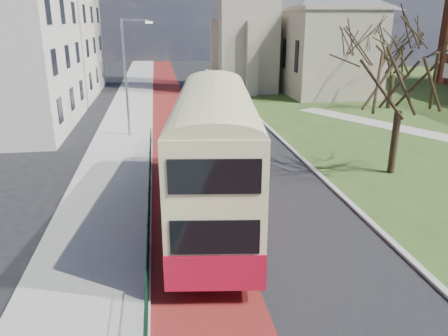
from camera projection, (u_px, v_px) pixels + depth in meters
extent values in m
plane|color=black|center=(233.00, 259.00, 15.42)|extent=(160.00, 160.00, 0.00)
cube|color=black|center=(209.00, 127.00, 34.36)|extent=(9.00, 120.00, 0.01)
cube|color=#591414|center=(174.00, 129.00, 33.97)|extent=(3.40, 120.00, 0.01)
cube|color=gray|center=(124.00, 130.00, 33.41)|extent=(4.00, 120.00, 0.12)
cube|color=#999993|center=(151.00, 129.00, 33.69)|extent=(0.25, 120.00, 0.13)
cube|color=#999993|center=(260.00, 119.00, 36.87)|extent=(0.25, 80.00, 0.13)
cylinder|color=#0C3726|center=(148.00, 193.00, 18.39)|extent=(0.04, 24.00, 0.04)
cylinder|color=#0C3726|center=(150.00, 213.00, 18.69)|extent=(0.04, 24.00, 0.04)
cube|color=gray|center=(315.00, 51.00, 51.91)|extent=(9.00, 18.00, 9.00)
cube|color=beige|center=(47.00, 45.00, 47.23)|extent=(10.00, 16.00, 11.00)
cylinder|color=gray|center=(126.00, 79.00, 30.31)|extent=(0.16, 0.16, 8.00)
cylinder|color=gray|center=(135.00, 20.00, 29.18)|extent=(1.80, 0.10, 0.10)
cube|color=silver|center=(149.00, 22.00, 29.36)|extent=(0.50, 0.18, 0.12)
cube|color=#B4102C|center=(215.00, 191.00, 18.36)|extent=(4.55, 12.91, 1.15)
cube|color=beige|center=(215.00, 140.00, 17.64)|extent=(4.51, 12.84, 3.33)
cube|color=black|center=(180.00, 162.00, 18.27)|extent=(1.41, 10.28, 1.09)
cube|color=black|center=(249.00, 161.00, 18.33)|extent=(1.41, 10.28, 1.09)
cube|color=black|center=(178.00, 123.00, 17.39)|extent=(1.54, 11.28, 1.03)
cube|color=black|center=(250.00, 123.00, 17.45)|extent=(1.54, 11.28, 1.03)
cube|color=black|center=(215.00, 128.00, 23.93)|extent=(2.57, 0.41, 1.21)
cube|color=black|center=(214.00, 97.00, 23.38)|extent=(2.57, 0.41, 1.03)
cube|color=orange|center=(214.00, 85.00, 23.17)|extent=(2.05, 0.37, 0.34)
cylinder|color=black|center=(189.00, 171.00, 22.59)|extent=(0.50, 1.23, 1.19)
cylinder|color=black|center=(241.00, 171.00, 22.64)|extent=(0.50, 1.23, 1.19)
cylinder|color=black|center=(176.00, 248.00, 14.93)|extent=(0.50, 1.23, 1.19)
cylinder|color=black|center=(254.00, 247.00, 14.98)|extent=(0.50, 1.23, 1.19)
cylinder|color=black|center=(394.00, 142.00, 23.52)|extent=(0.52, 0.52, 3.45)
cylinder|color=#312818|center=(390.00, 92.00, 41.23)|extent=(0.57, 0.57, 3.16)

